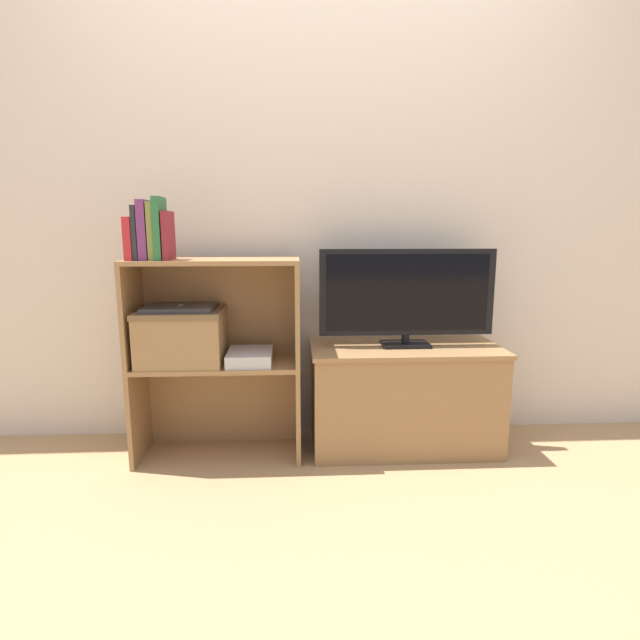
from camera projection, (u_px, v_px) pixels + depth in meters
ground_plane at (322, 467)px, 2.21m from camera, size 16.00×16.00×0.00m
wall_back at (317, 195)px, 2.42m from camera, size 10.00×0.05×2.40m
tv_stand at (404, 396)px, 2.38m from camera, size 0.89×0.43×0.50m
tv at (407, 294)px, 2.29m from camera, size 0.81×0.14×0.45m
bookshelf_lower_tier at (221, 392)px, 2.34m from camera, size 0.74×0.32×0.45m
bookshelf_upper_tier at (217, 296)px, 2.26m from camera, size 0.74×0.32×0.46m
book_crimson at (132, 239)px, 2.08m from camera, size 0.03×0.14×0.18m
book_charcoal at (138, 233)px, 2.08m from camera, size 0.02×0.13×0.22m
book_plum at (145, 230)px, 2.08m from camera, size 0.04×0.13×0.25m
book_olive at (153, 231)px, 2.08m from camera, size 0.02×0.13×0.24m
book_forest at (160, 229)px, 2.08m from camera, size 0.03×0.14×0.26m
book_maroon at (168, 236)px, 2.09m from camera, size 0.02×0.15×0.20m
storage_basket_left at (182, 334)px, 2.21m from camera, size 0.37×0.29×0.24m
laptop at (180, 308)px, 2.19m from camera, size 0.30×0.23×0.02m
magazine_stack at (250, 357)px, 2.23m from camera, size 0.20×0.24×0.06m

